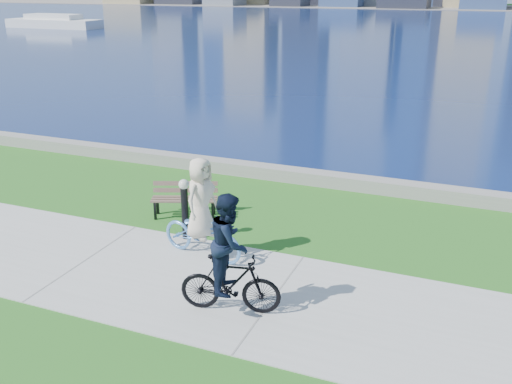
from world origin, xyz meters
TOP-DOWN VIEW (x-y plane):
  - ground at (0.00, 0.00)m, footprint 320.00×320.00m
  - concrete_path at (0.00, 0.00)m, footprint 80.00×3.50m
  - seawall at (0.00, 6.20)m, footprint 90.00×0.50m
  - bay_water at (0.00, 72.00)m, footprint 320.00×131.00m
  - far_shore at (0.00, 130.00)m, footprint 320.00×30.00m
  - ferry_near at (-46.71, 49.06)m, footprint 12.01×3.43m
  - park_bench at (-3.29, 2.83)m, footprint 1.63×1.06m
  - bollard_lamp at (-2.64, 1.67)m, footprint 0.22×0.22m
  - cyclist_woman at (-1.90, 1.03)m, footprint 0.99×1.97m
  - cyclist_man at (-0.53, -0.63)m, footprint 0.86×1.77m

SIDE VIEW (x-z plane):
  - ground at x=0.00m, z-range 0.00..0.00m
  - bay_water at x=0.00m, z-range 0.00..0.01m
  - concrete_path at x=0.00m, z-range 0.00..0.02m
  - far_shore at x=0.00m, z-range 0.00..0.12m
  - seawall at x=0.00m, z-range 0.00..0.35m
  - park_bench at x=-3.29m, z-range 0.09..0.89m
  - ferry_near at x=-46.71m, z-range -0.14..1.49m
  - bollard_lamp at x=-2.64m, z-range 0.10..1.46m
  - cyclist_woman at x=-1.90m, z-range -0.25..1.83m
  - cyclist_man at x=-0.53m, z-range -0.15..1.96m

